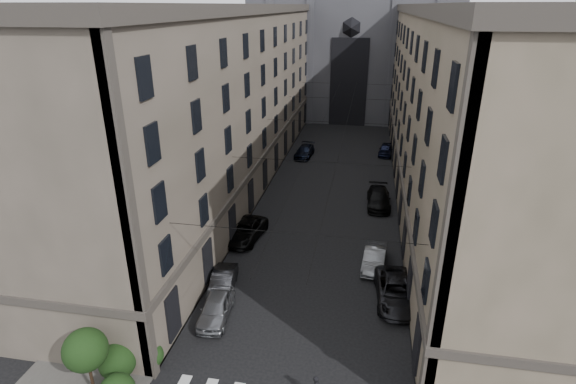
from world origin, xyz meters
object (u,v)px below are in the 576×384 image
Objects in this scene: car_left_midfar at (246,231)px; car_left_far at (305,151)px; car_right_near at (375,258)px; car_right_midnear at (396,291)px; car_left_near at (216,308)px; car_right_far at (386,149)px; car_left_midnear at (223,282)px; gothic_tower at (355,11)px; car_right_midfar at (379,198)px.

car_left_midfar is 23.55m from car_left_far.
car_right_midnear is (1.44, -4.24, 0.04)m from car_right_near.
car_left_near is 38.63m from car_right_far.
car_left_midfar is 29.05m from car_right_far.
car_left_midfar is 1.18× the size of car_right_near.
car_left_midnear is 0.80× the size of car_left_midfar.
car_left_midnear is at bearing 95.34° from car_left_near.
car_left_near is at bearing -135.51° from car_right_near.
gothic_tower is at bearing 90.71° from car_left_midfar.
car_right_midfar reaches higher than car_left_midnear.
car_right_midnear reaches higher than car_left_midfar.
car_left_midnear is 0.99× the size of car_right_far.
car_right_near reaches higher than car_left_midnear.
car_left_near reaches higher than car_left_far.
car_right_midfar is at bearing 90.02° from car_right_midnear.
gothic_tower is at bearing 85.71° from car_left_far.
car_right_midfar is (9.62, -14.39, 0.08)m from car_left_far.
car_left_near is at bearing -77.55° from car_left_midfar.
car_right_midfar is 1.26× the size of car_right_far.
car_right_midnear is at bearing -87.65° from car_right_midfar.
car_left_far is at bearing 115.17° from car_right_near.
car_right_midnear is at bearing -65.60° from car_right_near.
car_left_near is 0.81× the size of car_right_midfar.
car_left_midnear is 0.75× the size of car_right_midnear.
gothic_tower reaches higher than car_right_far.
gothic_tower reaches higher than car_right_near.
car_left_midfar is 14.52m from car_right_midfar.
car_left_near is 0.83× the size of car_left_midfar.
car_left_near is 2.92m from car_left_midnear.
car_right_midnear reaches higher than car_left_midnear.
car_right_midfar is at bearing 57.82° from car_left_near.
car_right_midfar reaches higher than car_left_near.
car_right_far is at bearing 64.17° from car_left_midnear.
car_right_far is at bearing 92.71° from car_right_near.
car_right_midfar is at bearing 50.68° from car_left_midnear.
car_right_near is 0.80× the size of car_right_midnear.
car_left_far is 1.09× the size of car_right_near.
car_right_near is at bearing -85.95° from car_right_far.
car_right_midfar is (5.12, -43.62, -16.99)m from gothic_tower.
car_right_near is at bearing 34.51° from car_left_near.
car_left_near is 22.28m from car_right_midfar.
car_right_midfar reaches higher than car_right_far.
car_left_midfar is at bearing 147.50° from car_right_midnear.
car_left_far is at bearing 93.30° from car_left_midfar.
car_left_midfar reaches higher than car_right_far.
gothic_tower reaches higher than car_left_near.
car_left_near is (-5.27, -63.34, -17.03)m from gothic_tower.
car_left_midfar is 0.95× the size of car_right_midnear.
car_left_midfar reaches higher than car_left_far.
car_right_midnear is at bearing -83.08° from car_right_far.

